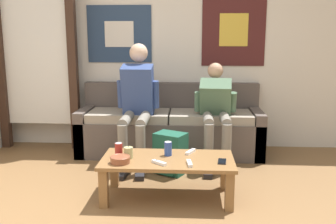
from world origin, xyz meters
name	(u,v)px	position (x,y,z in m)	size (l,w,h in m)	color
wall_back	(161,45)	(0.00, 2.43, 1.28)	(10.00, 0.07, 2.55)	silver
door_frame	(36,52)	(-1.50, 2.21, 1.20)	(1.00, 0.10, 2.15)	#382319
couch	(170,129)	(0.14, 2.09, 0.29)	(2.15, 0.68, 0.82)	#564C47
coffee_table	(168,165)	(0.19, 0.79, 0.30)	(1.13, 0.55, 0.36)	olive
person_seated_adult	(137,99)	(-0.21, 1.73, 0.71)	(0.47, 0.91, 1.30)	gray
person_seated_teen	(216,109)	(0.66, 1.75, 0.60)	(0.47, 0.88, 1.09)	gray
backpack	(170,154)	(0.18, 1.38, 0.20)	(0.37, 0.33, 0.42)	#1E5642
ceramic_bowl	(120,159)	(-0.20, 0.65, 0.39)	(0.17, 0.17, 0.06)	brown
pillar_candle	(128,153)	(-0.15, 0.77, 0.40)	(0.08, 0.08, 0.11)	tan
drink_can_blue	(168,149)	(0.19, 0.87, 0.42)	(0.07, 0.07, 0.12)	#28479E
drink_can_red	(119,150)	(-0.24, 0.80, 0.42)	(0.07, 0.07, 0.12)	maroon
game_controller_near_left	(191,152)	(0.38, 0.95, 0.37)	(0.09, 0.14, 0.03)	white
game_controller_near_right	(159,163)	(0.13, 0.64, 0.37)	(0.13, 0.12, 0.03)	white
game_controller_far_center	(189,163)	(0.37, 0.64, 0.37)	(0.05, 0.15, 0.03)	white
cell_phone	(222,161)	(0.64, 0.72, 0.36)	(0.08, 0.14, 0.01)	black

